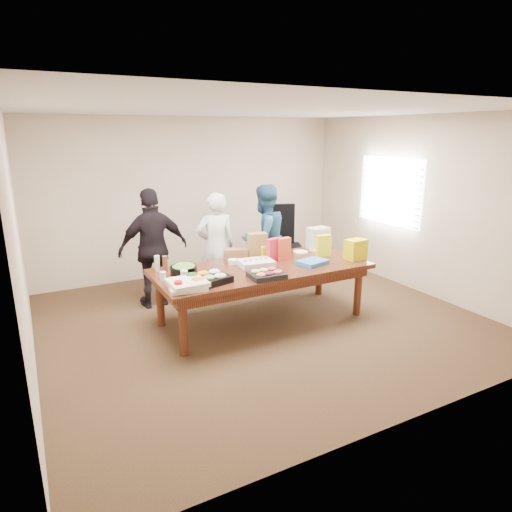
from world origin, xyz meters
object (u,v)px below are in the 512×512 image
office_chair (286,245)px  salad_bowl (184,270)px  conference_table (262,294)px  person_center (216,247)px  sheet_cake (256,263)px  person_right (264,238)px

office_chair → salad_bowl: bearing=-131.1°
conference_table → person_center: (-0.22, 1.03, 0.43)m
sheet_cake → salad_bowl: bearing=-179.1°
conference_table → person_center: 1.14m
office_chair → sheet_cake: (-1.21, -1.21, 0.18)m
conference_table → person_right: 1.29m
conference_table → office_chair: (1.15, 1.27, 0.24)m
conference_table → salad_bowl: salad_bowl is taller
office_chair → person_right: bearing=-136.0°
person_center → sheet_cake: size_ratio=3.70×
person_center → salad_bowl: 1.18m
person_right → person_center: bearing=-12.7°
conference_table → person_right: size_ratio=1.67×
conference_table → salad_bowl: size_ratio=8.49×
office_chair → person_right: size_ratio=0.73×
conference_table → sheet_cake: bearing=131.5°
office_chair → salad_bowl: (-2.16, -1.11, 0.19)m
person_center → office_chair: bearing=-162.0°
conference_table → sheet_cake: (-0.06, 0.06, 0.41)m
conference_table → person_center: bearing=101.8°
person_right → office_chair: bearing=-171.6°
salad_bowl → sheet_cake: bearing=-5.6°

